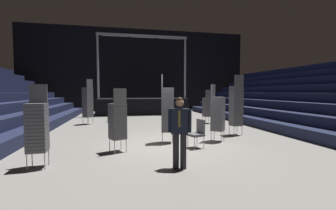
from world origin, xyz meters
TOP-DOWN VIEW (x-y plane):
  - ground_plane at (0.00, 0.00)m, footprint 22.00×30.00m
  - arena_end_wall at (0.00, 15.00)m, footprint 22.00×0.30m
  - bleacher_bank_right at (8.00, 1.00)m, footprint 6.00×24.00m
  - stage_riser at (0.00, 11.36)m, footprint 7.28×3.32m
  - man_with_tie at (-0.40, -2.70)m, footprint 0.57×0.35m
  - chair_stack_front_left at (-0.12, 0.13)m, footprint 0.51×0.51m
  - chair_stack_front_right at (-3.60, 5.66)m, footprint 0.62×0.62m
  - chair_stack_mid_left at (3.20, 4.59)m, footprint 0.47×0.47m
  - chair_stack_mid_right at (-3.78, -1.92)m, footprint 0.46×0.46m
  - chair_stack_mid_centre at (-1.88, -0.82)m, footprint 0.58×0.58m
  - chair_stack_rear_left at (1.77, -0.05)m, footprint 0.62×0.62m
  - chair_stack_rear_right at (3.06, 0.96)m, footprint 0.46×0.46m
  - equipment_road_case at (-2.02, 6.40)m, footprint 1.07×0.94m
  - loose_chair_near_man at (0.71, -0.83)m, footprint 0.55×0.55m

SIDE VIEW (x-z plane):
  - ground_plane at x=0.00m, z-range -0.10..0.00m
  - equipment_road_case at x=-2.02m, z-range 0.00..0.69m
  - loose_chair_near_man at x=0.71m, z-range 0.06..1.01m
  - stage_riser at x=0.00m, z-range -2.40..3.85m
  - chair_stack_mid_left at x=3.20m, z-range 0.00..1.97m
  - chair_stack_mid_centre at x=-1.88m, z-range 0.00..1.97m
  - man_with_tie at x=-0.40m, z-range 0.12..1.86m
  - chair_stack_mid_right at x=-3.78m, z-range 0.00..2.05m
  - chair_stack_rear_left at x=1.77m, z-range 0.00..2.14m
  - chair_stack_front_left at x=-0.12m, z-range 0.00..2.47m
  - chair_stack_front_right at x=-3.60m, z-range 0.00..2.56m
  - chair_stack_rear_right at x=3.06m, z-range 0.00..2.56m
  - bleacher_bank_right at x=8.00m, z-range 0.00..3.60m
  - arena_end_wall at x=0.00m, z-range 0.00..8.00m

